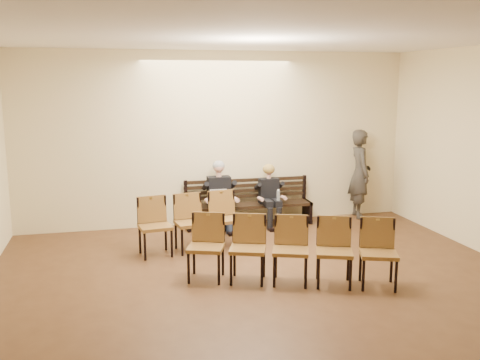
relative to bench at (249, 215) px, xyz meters
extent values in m
plane|color=brown|center=(-0.58, -4.65, -0.23)|extent=(10.00, 10.00, 0.00)
cube|color=beige|center=(-0.58, 0.35, 1.52)|extent=(8.00, 0.02, 3.50)
cube|color=white|center=(-0.58, -4.65, 3.27)|extent=(8.00, 10.00, 0.02)
cube|color=black|center=(0.00, 0.00, 0.00)|extent=(2.60, 0.90, 0.45)
cube|color=silver|center=(-0.67, -0.34, 0.35)|extent=(0.35, 0.28, 0.24)
cylinder|color=silver|center=(0.50, -0.37, 0.34)|extent=(0.08, 0.08, 0.23)
cube|color=black|center=(-0.35, -0.26, -0.07)|extent=(0.49, 0.40, 0.31)
imported|color=#35312C|center=(2.48, 0.10, 0.87)|extent=(0.63, 0.86, 2.18)
cube|color=brown|center=(-1.39, -1.38, 0.27)|extent=(1.84, 0.79, 0.99)
cube|color=brown|center=(-0.22, -3.20, 0.26)|extent=(3.00, 1.54, 0.98)
camera|label=1|loc=(-2.69, -10.22, 2.69)|focal=40.00mm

